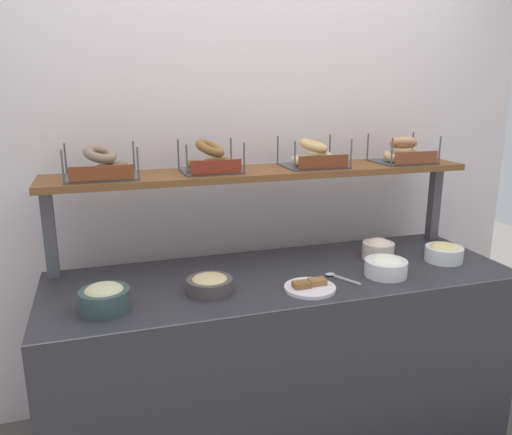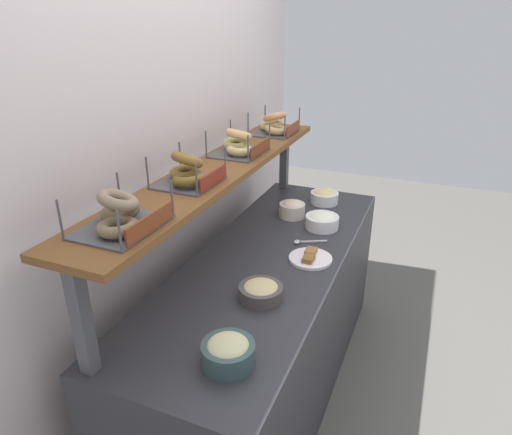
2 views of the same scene
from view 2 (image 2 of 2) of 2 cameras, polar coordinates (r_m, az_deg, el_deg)
ground_plane at (r=2.78m, az=1.46°, el=-20.38°), size 8.00×8.00×0.00m
back_wall at (r=2.37m, az=-10.79°, el=5.17°), size 3.26×0.06×2.40m
deli_counter at (r=2.51m, az=1.56°, el=-13.41°), size 2.06×0.70×0.85m
shelf_riser_left at (r=1.60m, az=-20.89°, el=-12.00°), size 0.05×0.05×0.40m
shelf_riser_right at (r=3.13m, az=3.54°, el=7.28°), size 0.05×0.05×0.40m
upper_shelf at (r=2.21m, az=-4.77°, el=5.94°), size 2.02×0.32×0.03m
bowl_hummus at (r=1.94m, az=0.60°, el=-9.14°), size 0.19×0.19×0.07m
bowl_cream_cheese at (r=2.58m, az=8.25°, el=-0.36°), size 0.19×0.19×0.09m
bowl_tuna_salad at (r=1.62m, az=-3.49°, el=-16.38°), size 0.19×0.19×0.10m
bowl_egg_salad at (r=2.93m, az=8.52°, el=2.63°), size 0.18×0.18×0.09m
bowl_potato_salad at (r=2.70m, az=4.53°, el=1.12°), size 0.15×0.15×0.10m
serving_plate_white at (r=2.25m, az=6.78°, el=-5.03°), size 0.21×0.21×0.04m
serving_spoon_near_plate at (r=2.41m, az=6.07°, el=-3.01°), size 0.10×0.16×0.01m
bagel_basket_poppy at (r=1.60m, az=-16.55°, el=0.21°), size 0.30×0.26×0.14m
bagel_basket_cinnamon_raisin at (r=1.98m, az=-8.45°, el=5.55°), size 0.28×0.25×0.15m
bagel_basket_plain at (r=2.41m, az=-2.10°, el=9.06°), size 0.29×0.24×0.14m
bagel_basket_sesame at (r=2.84m, az=2.34°, el=11.41°), size 0.28×0.26×0.14m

